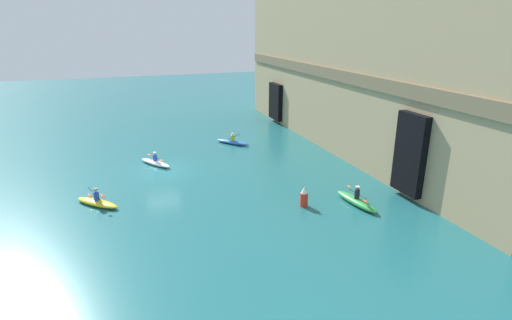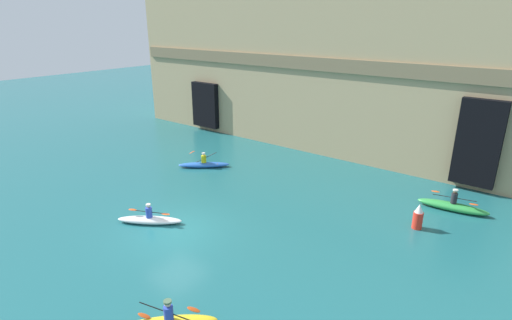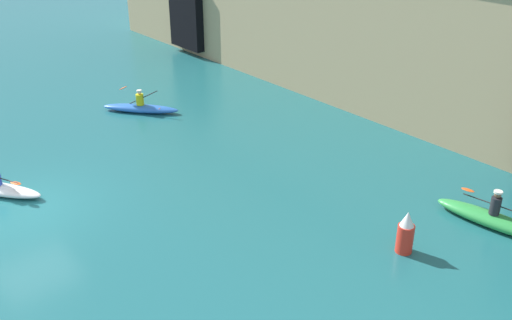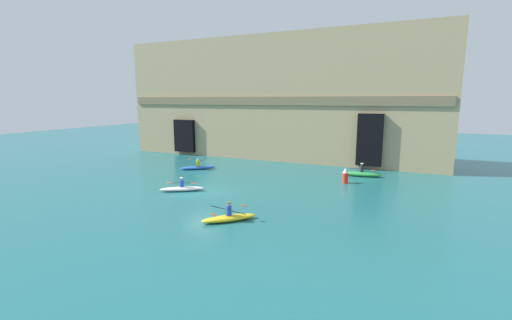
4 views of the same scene
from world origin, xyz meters
The scene contains 7 objects.
ground_plane centered at (0.00, 0.00, 0.00)m, with size 120.00×120.00×0.00m, color #1E6066.
cliff_bluff centered at (-0.98, 16.76, 6.78)m, with size 36.52×5.73×13.62m.
kayak_green centered at (9.87, 10.47, 0.25)m, with size 3.55×1.20×1.19m.
kayak_white centered at (-1.56, -0.25, 0.21)m, with size 3.05×2.35×1.04m.
kayak_yellow centered at (4.75, -4.36, 0.22)m, with size 2.73×2.75×1.10m.
kayak_blue centered at (-5.08, 7.03, 0.21)m, with size 3.06×2.78×1.17m.
marker_buoy centered at (9.00, 7.38, 0.60)m, with size 0.47×0.47×1.28m.
Camera 1 is at (28.66, -2.63, 10.39)m, focal length 28.00 mm.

